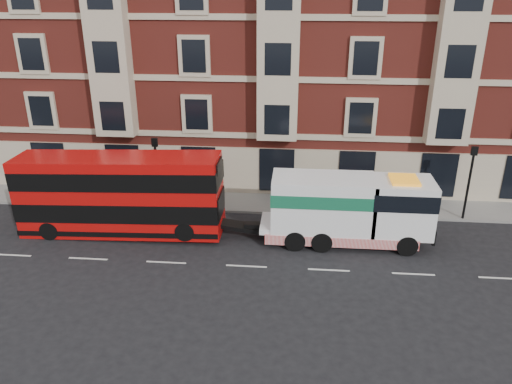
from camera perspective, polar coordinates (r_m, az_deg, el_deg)
ground at (r=24.64m, az=-1.11°, el=-8.48°), size 120.00×120.00×0.00m
sidewalk at (r=31.24m, az=0.37°, el=-1.23°), size 90.00×3.00×0.15m
victorian_terrace at (r=36.09m, az=2.30°, el=18.44°), size 45.00×12.00×20.40m
lamp_post_west at (r=30.14m, az=-11.28°, el=2.73°), size 0.35×0.15×4.35m
lamp_post_east at (r=30.52m, az=23.24°, el=1.52°), size 0.35×0.15×4.35m
double_decker_bus at (r=27.73m, az=-15.30°, el=-0.17°), size 10.96×2.52×4.44m
tow_truck at (r=26.35m, az=10.26°, el=-1.92°), size 8.78×2.59×3.66m
pedestrian at (r=33.83m, az=-21.55°, el=0.76°), size 0.75×0.64×1.74m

